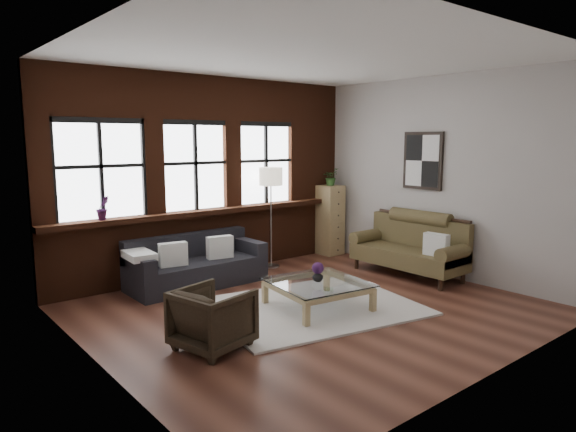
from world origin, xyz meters
TOP-DOWN VIEW (x-y plane):
  - floor at (0.00, 0.00)m, footprint 5.50×5.50m
  - ceiling at (0.00, 0.00)m, footprint 5.50×5.50m
  - wall_back at (0.00, 2.50)m, footprint 5.50×0.00m
  - wall_front at (0.00, -2.50)m, footprint 5.50×0.00m
  - wall_left at (-2.75, 0.00)m, footprint 0.00×5.00m
  - wall_right at (2.75, 0.00)m, footprint 0.00×5.00m
  - brick_backwall at (0.00, 2.44)m, footprint 5.50×0.12m
  - sill_ledge at (0.00, 2.35)m, footprint 5.50×0.30m
  - window_left at (-1.80, 2.45)m, footprint 1.38×0.10m
  - window_mid at (-0.30, 2.45)m, footprint 1.38×0.10m
  - window_right at (1.10, 2.45)m, footprint 1.38×0.10m
  - wall_poster at (2.72, 0.30)m, footprint 0.05×0.74m
  - shag_rug at (0.04, 0.01)m, footprint 2.97×2.54m
  - dark_sofa at (-0.61, 1.90)m, footprint 2.06×0.83m
  - pillow_a at (-1.05, 1.80)m, footprint 0.42×0.21m
  - pillow_b at (-0.27, 1.80)m, footprint 0.42×0.21m
  - vintage_settee at (2.30, 0.23)m, footprint 0.86×1.92m
  - pillow_settee at (2.22, -0.36)m, footprint 0.17×0.39m
  - armchair at (-1.67, -0.30)m, footprint 0.86×0.85m
  - coffee_table at (0.06, -0.06)m, footprint 1.29×1.29m
  - vase at (0.06, -0.06)m, footprint 0.14×0.14m
  - flowers at (0.06, -0.06)m, footprint 0.16×0.16m
  - drawer_chest at (2.45, 2.18)m, footprint 0.41×0.41m
  - potted_plant_top at (2.45, 2.18)m, footprint 0.36×0.33m
  - floor_lamp at (0.95, 2.10)m, footprint 0.40×0.40m
  - sill_plant at (-1.84, 2.32)m, footprint 0.20×0.17m

SIDE VIEW (x-z plane):
  - floor at x=0.00m, z-range 0.00..0.00m
  - shag_rug at x=0.04m, z-range 0.00..0.03m
  - coffee_table at x=0.06m, z-range -0.01..0.37m
  - armchair at x=-1.67m, z-range 0.00..0.66m
  - dark_sofa at x=-0.61m, z-range 0.00..0.75m
  - vase at x=0.06m, z-range 0.37..0.52m
  - vintage_settee at x=2.30m, z-range 0.00..1.03m
  - flowers at x=0.06m, z-range 0.47..0.62m
  - pillow_a at x=-1.05m, z-range 0.39..0.73m
  - pillow_b at x=-0.27m, z-range 0.39..0.73m
  - pillow_settee at x=2.22m, z-range 0.45..0.79m
  - drawer_chest at x=2.45m, z-range 0.00..1.33m
  - floor_lamp at x=0.95m, z-range 0.00..1.87m
  - sill_ledge at x=0.00m, z-range 1.00..1.08m
  - sill_plant at x=-1.84m, z-range 1.08..1.42m
  - potted_plant_top at x=2.45m, z-range 1.33..1.66m
  - wall_back at x=0.00m, z-range -1.15..4.35m
  - wall_front at x=0.00m, z-range -1.15..4.35m
  - wall_left at x=-2.75m, z-range -0.90..4.10m
  - wall_right at x=2.75m, z-range -0.90..4.10m
  - brick_backwall at x=0.00m, z-range 0.00..3.20m
  - window_left at x=-1.80m, z-range 1.00..2.50m
  - window_mid at x=-0.30m, z-range 1.00..2.50m
  - window_right at x=1.10m, z-range 1.00..2.50m
  - wall_poster at x=2.72m, z-range 1.38..2.32m
  - ceiling at x=0.00m, z-range 3.20..3.20m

